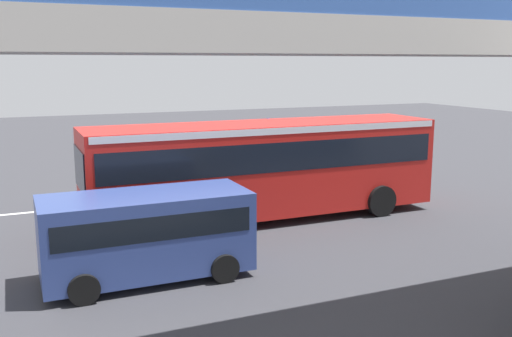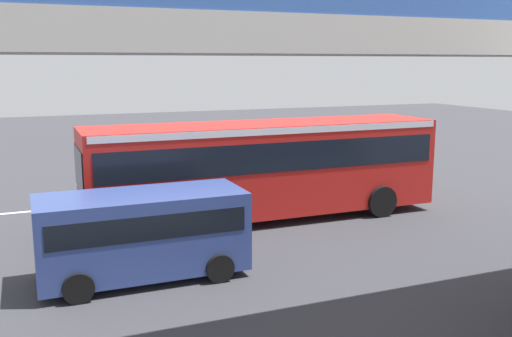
% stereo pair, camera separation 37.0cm
% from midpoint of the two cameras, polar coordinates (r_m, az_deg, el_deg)
% --- Properties ---
extents(ground, '(80.00, 80.00, 0.00)m').
position_cam_midpoint_polar(ground, '(20.31, 0.77, -3.90)').
color(ground, '#38383D').
extents(city_bus, '(11.54, 2.85, 3.15)m').
position_cam_midpoint_polar(city_bus, '(18.53, 0.27, 0.66)').
color(city_bus, red).
rests_on(city_bus, ground).
extents(parked_van, '(4.80, 2.17, 2.05)m').
position_cam_midpoint_polar(parked_van, '(13.79, -11.61, -6.03)').
color(parked_van, '#33478C').
rests_on(parked_van, ground).
extents(pedestrian, '(0.38, 0.38, 1.79)m').
position_cam_midpoint_polar(pedestrian, '(21.85, -10.42, -0.66)').
color(pedestrian, '#2D2D38').
rests_on(pedestrian, ground).
extents(traffic_sign, '(0.08, 0.60, 2.80)m').
position_cam_midpoint_polar(traffic_sign, '(23.47, 0.98, 2.77)').
color(traffic_sign, slate).
rests_on(traffic_sign, ground).
extents(lane_dash_leftmost, '(2.00, 0.20, 0.01)m').
position_cam_midpoint_polar(lane_dash_leftmost, '(26.57, 14.34, -0.77)').
color(lane_dash_leftmost, silver).
rests_on(lane_dash_leftmost, ground).
extents(lane_dash_left, '(2.00, 0.20, 0.01)m').
position_cam_midpoint_polar(lane_dash_left, '(24.37, 6.85, -1.52)').
color(lane_dash_left, silver).
rests_on(lane_dash_left, ground).
extents(lane_dash_centre, '(2.00, 0.20, 0.01)m').
position_cam_midpoint_polar(lane_dash_centre, '(22.66, -1.94, -2.37)').
color(lane_dash_centre, silver).
rests_on(lane_dash_centre, ground).
extents(lane_dash_right, '(2.00, 0.20, 0.01)m').
position_cam_midpoint_polar(lane_dash_right, '(21.57, -11.90, -3.26)').
color(lane_dash_right, silver).
rests_on(lane_dash_right, ground).
extents(lane_dash_rightmost, '(2.00, 0.20, 0.01)m').
position_cam_midpoint_polar(lane_dash_rightmost, '(21.18, -22.58, -4.11)').
color(lane_dash_rightmost, silver).
rests_on(lane_dash_rightmost, ground).
extents(pedestrian_overpass, '(29.66, 2.60, 6.77)m').
position_cam_midpoint_polar(pedestrian_overpass, '(11.27, 22.53, 9.66)').
color(pedestrian_overpass, '#B2ADA5').
rests_on(pedestrian_overpass, ground).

